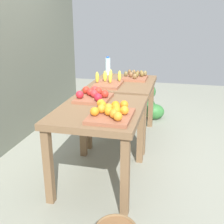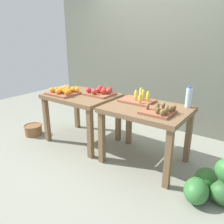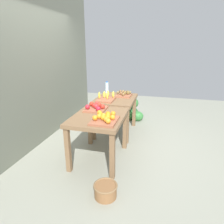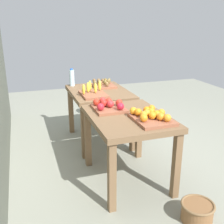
{
  "view_description": "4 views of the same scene",
  "coord_description": "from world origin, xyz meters",
  "px_view_note": "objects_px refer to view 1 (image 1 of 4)",
  "views": [
    {
      "loc": [
        -2.96,
        -0.69,
        1.61
      ],
      "look_at": [
        0.02,
        0.02,
        0.54
      ],
      "focal_mm": 44.63,
      "sensor_mm": 36.0,
      "label": 1
    },
    {
      "loc": [
        1.76,
        -2.42,
        1.64
      ],
      "look_at": [
        -0.01,
        0.04,
        0.59
      ],
      "focal_mm": 35.74,
      "sensor_mm": 36.0,
      "label": 2
    },
    {
      "loc": [
        -3.35,
        -0.95,
        1.83
      ],
      "look_at": [
        0.09,
        -0.04,
        0.62
      ],
      "focal_mm": 31.63,
      "sensor_mm": 36.0,
      "label": 3
    },
    {
      "loc": [
        -3.12,
        1.05,
        1.75
      ],
      "look_at": [
        0.09,
        -0.04,
        0.6
      ],
      "focal_mm": 44.18,
      "sensor_mm": 36.0,
      "label": 4
    }
  ],
  "objects_px": {
    "kiwi_bin": "(135,76)",
    "watermelon_pile": "(147,105)",
    "display_table_left": "(100,119)",
    "water_bottle": "(108,66)",
    "display_table_right": "(123,90)",
    "banana_crate": "(108,82)",
    "orange_bin": "(111,112)",
    "apple_bin": "(94,95)"
  },
  "relations": [
    {
      "from": "display_table_right",
      "to": "orange_bin",
      "type": "xyz_separation_m",
      "value": [
        -1.33,
        -0.16,
        0.16
      ]
    },
    {
      "from": "orange_bin",
      "to": "kiwi_bin",
      "type": "xyz_separation_m",
      "value": [
        1.56,
        0.03,
        -0.01
      ]
    },
    {
      "from": "display_table_left",
      "to": "water_bottle",
      "type": "bearing_deg",
      "value": 11.37
    },
    {
      "from": "kiwi_bin",
      "to": "watermelon_pile",
      "type": "relative_size",
      "value": 0.58
    },
    {
      "from": "display_table_left",
      "to": "kiwi_bin",
      "type": "bearing_deg",
      "value": -5.44
    },
    {
      "from": "display_table_left",
      "to": "banana_crate",
      "type": "xyz_separation_m",
      "value": [
        0.91,
        0.15,
        0.15
      ]
    },
    {
      "from": "orange_bin",
      "to": "apple_bin",
      "type": "distance_m",
      "value": 0.56
    },
    {
      "from": "display_table_left",
      "to": "kiwi_bin",
      "type": "relative_size",
      "value": 2.83
    },
    {
      "from": "apple_bin",
      "to": "watermelon_pile",
      "type": "relative_size",
      "value": 0.64
    },
    {
      "from": "apple_bin",
      "to": "kiwi_bin",
      "type": "distance_m",
      "value": 1.12
    },
    {
      "from": "orange_bin",
      "to": "display_table_right",
      "type": "bearing_deg",
      "value": 6.91
    },
    {
      "from": "display_table_left",
      "to": "apple_bin",
      "type": "distance_m",
      "value": 0.34
    },
    {
      "from": "display_table_right",
      "to": "watermelon_pile",
      "type": "distance_m",
      "value": 1.08
    },
    {
      "from": "display_table_left",
      "to": "apple_bin",
      "type": "bearing_deg",
      "value": 28.05
    },
    {
      "from": "display_table_left",
      "to": "banana_crate",
      "type": "height_order",
      "value": "banana_crate"
    },
    {
      "from": "apple_bin",
      "to": "orange_bin",
      "type": "bearing_deg",
      "value": -147.47
    },
    {
      "from": "display_table_right",
      "to": "watermelon_pile",
      "type": "xyz_separation_m",
      "value": [
        0.94,
        -0.24,
        -0.47
      ]
    },
    {
      "from": "water_bottle",
      "to": "watermelon_pile",
      "type": "xyz_separation_m",
      "value": [
        0.52,
        -0.55,
        -0.72
      ]
    },
    {
      "from": "orange_bin",
      "to": "banana_crate",
      "type": "distance_m",
      "value": 1.16
    },
    {
      "from": "apple_bin",
      "to": "water_bottle",
      "type": "height_order",
      "value": "water_bottle"
    },
    {
      "from": "display_table_left",
      "to": "watermelon_pile",
      "type": "height_order",
      "value": "display_table_left"
    },
    {
      "from": "orange_bin",
      "to": "apple_bin",
      "type": "bearing_deg",
      "value": 32.53
    },
    {
      "from": "watermelon_pile",
      "to": "display_table_left",
      "type": "bearing_deg",
      "value": 173.38
    },
    {
      "from": "display_table_right",
      "to": "kiwi_bin",
      "type": "distance_m",
      "value": 0.3
    },
    {
      "from": "orange_bin",
      "to": "banana_crate",
      "type": "relative_size",
      "value": 1.02
    },
    {
      "from": "display_table_left",
      "to": "banana_crate",
      "type": "distance_m",
      "value": 0.94
    },
    {
      "from": "watermelon_pile",
      "to": "apple_bin",
      "type": "bearing_deg",
      "value": 168.08
    },
    {
      "from": "kiwi_bin",
      "to": "water_bottle",
      "type": "height_order",
      "value": "water_bottle"
    },
    {
      "from": "display_table_left",
      "to": "watermelon_pile",
      "type": "xyz_separation_m",
      "value": [
        2.06,
        -0.24,
        -0.47
      ]
    },
    {
      "from": "kiwi_bin",
      "to": "watermelon_pile",
      "type": "distance_m",
      "value": 0.95
    },
    {
      "from": "kiwi_bin",
      "to": "water_bottle",
      "type": "xyz_separation_m",
      "value": [
        0.19,
        0.44,
        0.09
      ]
    },
    {
      "from": "kiwi_bin",
      "to": "banana_crate",
      "type": "bearing_deg",
      "value": 147.78
    },
    {
      "from": "apple_bin",
      "to": "display_table_left",
      "type": "bearing_deg",
      "value": -151.95
    },
    {
      "from": "banana_crate",
      "to": "display_table_right",
      "type": "bearing_deg",
      "value": -35.06
    },
    {
      "from": "display_table_right",
      "to": "banana_crate",
      "type": "distance_m",
      "value": 0.3
    },
    {
      "from": "orange_bin",
      "to": "watermelon_pile",
      "type": "bearing_deg",
      "value": -1.96
    },
    {
      "from": "display_table_left",
      "to": "orange_bin",
      "type": "bearing_deg",
      "value": -142.42
    },
    {
      "from": "display_table_right",
      "to": "orange_bin",
      "type": "bearing_deg",
      "value": -173.09
    },
    {
      "from": "water_bottle",
      "to": "display_table_right",
      "type": "bearing_deg",
      "value": -143.33
    },
    {
      "from": "display_table_right",
      "to": "banana_crate",
      "type": "bearing_deg",
      "value": 144.94
    },
    {
      "from": "orange_bin",
      "to": "kiwi_bin",
      "type": "distance_m",
      "value": 1.56
    },
    {
      "from": "orange_bin",
      "to": "apple_bin",
      "type": "relative_size",
      "value": 1.12
    }
  ]
}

